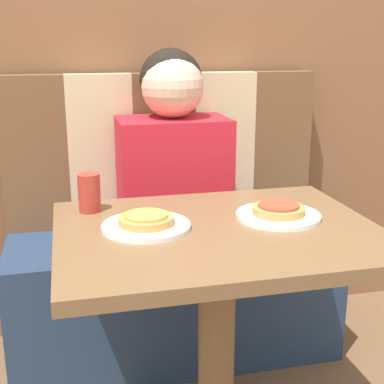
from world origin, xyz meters
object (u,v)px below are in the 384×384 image
at_px(plate_left, 146,226).
at_px(drinking_cup, 89,193).
at_px(person, 173,148).
at_px(pizza_left, 146,219).
at_px(plate_right, 278,216).
at_px(pizza_right, 278,209).

xyz_separation_m(plate_left, drinking_cup, (-0.13, 0.18, 0.05)).
height_order(person, pizza_left, person).
distance_m(pizza_left, drinking_cup, 0.22).
xyz_separation_m(person, pizza_left, (-0.18, -0.54, -0.07)).
distance_m(person, pizza_left, 0.58).
distance_m(person, plate_left, 0.58).
relative_size(person, pizza_left, 4.72).
relative_size(plate_right, pizza_left, 1.61).
bearing_deg(plate_right, person, 108.44).
bearing_deg(plate_right, plate_left, 180.00).
xyz_separation_m(plate_left, plate_right, (0.36, 0.00, 0.00)).
xyz_separation_m(plate_right, pizza_right, (-0.00, 0.00, 0.02)).
distance_m(plate_right, pizza_left, 0.36).
height_order(person, pizza_right, person).
xyz_separation_m(person, plate_left, (-0.18, -0.54, -0.09)).
relative_size(plate_left, plate_right, 1.00).
bearing_deg(drinking_cup, plate_right, -19.84).
bearing_deg(pizza_left, person, 71.56).
distance_m(plate_left, pizza_right, 0.36).
relative_size(plate_right, pizza_right, 1.61).
xyz_separation_m(plate_left, pizza_right, (0.36, 0.00, 0.02)).
bearing_deg(pizza_left, pizza_right, 0.00).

